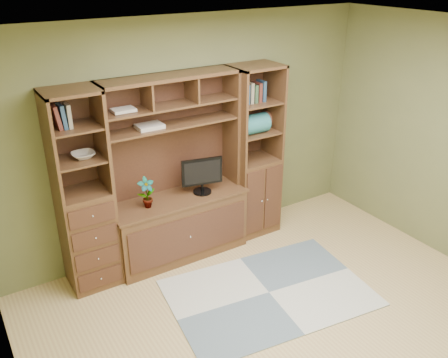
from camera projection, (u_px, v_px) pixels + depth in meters
room at (311, 209)px, 3.74m from camera, size 4.60×4.10×2.64m
center_hutch at (177, 173)px, 5.04m from camera, size 1.54×0.53×2.05m
left_tower at (83, 194)px, 4.59m from camera, size 0.50×0.45×2.05m
right_tower at (254, 153)px, 5.56m from camera, size 0.55×0.45×2.05m
rug at (269, 293)px, 4.82m from camera, size 2.13×1.56×0.01m
monitor at (202, 169)px, 5.15m from camera, size 0.49×0.30×0.56m
orchid at (147, 193)px, 4.88m from camera, size 0.18×0.12×0.34m
magazines at (150, 126)px, 4.76m from camera, size 0.27×0.19×0.04m
bowl at (83, 155)px, 4.45m from camera, size 0.22×0.22×0.05m
blanket_teal at (252, 124)px, 5.33m from camera, size 0.38×0.22×0.22m
blanket_red at (260, 120)px, 5.54m from camera, size 0.32×0.18×0.18m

